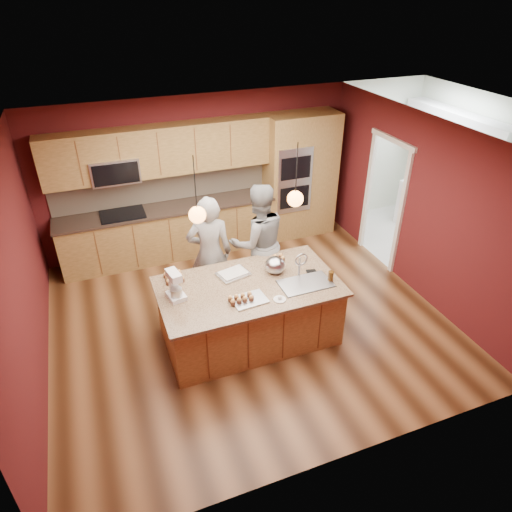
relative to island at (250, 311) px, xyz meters
name	(u,v)px	position (x,y,z in m)	size (l,w,h in m)	color
floor	(248,318)	(0.10, 0.38, -0.45)	(5.50, 5.50, 0.00)	#3F2311
ceiling	(246,138)	(0.10, 0.38, 2.25)	(5.50, 5.50, 0.00)	silver
wall_back	(198,173)	(0.10, 2.88, 0.90)	(5.50, 5.50, 0.00)	#521517
wall_front	(343,368)	(0.10, -2.12, 0.90)	(5.50, 5.50, 0.00)	#521517
wall_left	(20,281)	(-2.65, 0.38, 0.90)	(5.00, 5.00, 0.00)	#521517
wall_right	(418,206)	(2.85, 0.38, 0.90)	(5.00, 5.00, 0.00)	#521517
cabinet_run	(165,204)	(-0.58, 2.62, 0.54)	(3.74, 0.64, 2.30)	brown
oven_column	(300,176)	(1.94, 2.57, 0.71)	(1.30, 0.62, 2.30)	brown
doorway_trim	(383,204)	(2.83, 1.18, 0.60)	(0.08, 1.11, 2.20)	white
laundry_room	(456,134)	(4.45, 1.58, 1.50)	(2.60, 2.70, 2.70)	beige
pendant_left	(197,215)	(-0.63, 0.00, 1.56)	(0.20, 0.20, 0.80)	black
pendant_right	(295,198)	(0.60, 0.00, 1.56)	(0.20, 0.20, 0.80)	black
island	(250,311)	(0.00, 0.00, 0.00)	(2.36, 1.33, 1.25)	brown
person_left	(210,254)	(-0.28, 0.92, 0.45)	(0.65, 0.43, 1.78)	black
person_right	(258,242)	(0.47, 0.92, 0.48)	(0.90, 0.70, 1.85)	slate
stand_mixer	(175,287)	(-0.96, 0.09, 0.59)	(0.24, 0.30, 0.37)	white
sheet_cake	(233,274)	(-0.13, 0.30, 0.45)	(0.47, 0.39, 0.05)	silver
cooling_rack	(249,300)	(-0.12, -0.31, 0.43)	(0.42, 0.30, 0.02)	#B8BBC1
mixing_bowl	(275,265)	(0.42, 0.17, 0.54)	(0.28, 0.28, 0.24)	#B0B3B8
plate	(280,299)	(0.23, -0.43, 0.43)	(0.16, 0.16, 0.01)	white
tumbler	(331,276)	(1.03, -0.28, 0.49)	(0.07, 0.07, 0.14)	#3D240B
phone	(311,271)	(0.89, 0.01, 0.43)	(0.13, 0.07, 0.01)	black
cupcakes_left	(174,277)	(-0.90, 0.48, 0.46)	(0.26, 0.26, 0.08)	tan
cupcakes_rack	(241,298)	(-0.23, -0.29, 0.48)	(0.32, 0.16, 0.07)	tan
cupcakes_right	(279,257)	(0.61, 0.44, 0.46)	(0.16, 0.16, 0.07)	tan
washer	(445,221)	(4.29, 1.19, 0.01)	(0.56, 0.58, 0.91)	white
dryer	(417,204)	(4.27, 1.96, 0.01)	(0.57, 0.59, 0.92)	white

